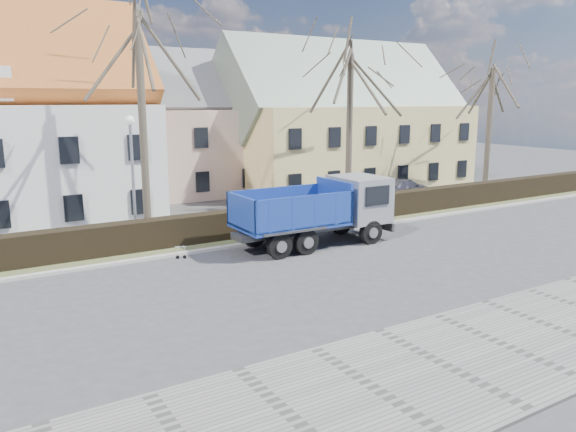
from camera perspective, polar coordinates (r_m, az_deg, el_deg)
ground at (r=21.04m, az=-1.56°, el=-6.17°), size 120.00×120.00×0.00m
sidewalk_near at (r=14.80m, az=15.66°, el=-14.47°), size 80.00×5.00×0.08m
curb_far at (r=24.95m, az=-6.85°, el=-3.22°), size 80.00×0.30×0.12m
grass_strip at (r=26.37m, az=-8.31°, el=-2.47°), size 80.00×3.00×0.10m
hedge at (r=26.05m, az=-8.17°, el=-1.28°), size 60.00×0.90×1.30m
building_pink at (r=39.96m, az=-11.08°, el=7.99°), size 10.80×8.80×8.00m
building_yellow at (r=43.12m, az=5.65°, el=8.74°), size 18.80×10.80×8.50m
tree_1 at (r=27.06m, az=-14.65°, el=11.07°), size 9.20×9.20×12.65m
tree_2 at (r=32.68m, az=6.28°, el=9.98°), size 8.00×8.00×11.00m
tree_3 at (r=41.13m, az=19.81°, el=9.33°), size 7.60×7.60×10.45m
dump_truck at (r=25.04m, az=2.14°, el=0.36°), size 7.69×2.94×3.06m
streetlight at (r=25.58m, az=-15.45°, el=3.37°), size 0.46×0.46×5.87m
cart_frame at (r=23.65m, az=-11.29°, el=-3.60°), size 0.76×0.61×0.61m
parked_car_b at (r=38.57m, az=11.66°, el=2.81°), size 4.67×2.67×1.27m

